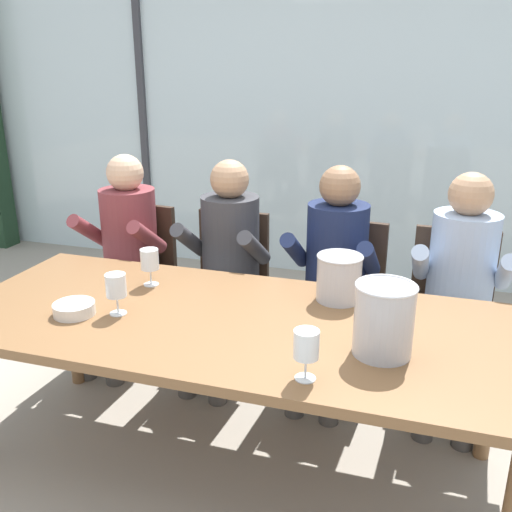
{
  "coord_description": "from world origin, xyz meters",
  "views": [
    {
      "loc": [
        0.71,
        -1.92,
        1.69
      ],
      "look_at": [
        0.0,
        0.35,
        0.87
      ],
      "focal_mm": 38.98,
      "sensor_mm": 36.0,
      "label": 1
    }
  ],
  "objects_px": {
    "chair_right_of_center": "(451,303)",
    "dining_table": "(231,332)",
    "chair_center": "(342,291)",
    "ice_bucket_primary": "(384,319)",
    "chair_left_of_center": "(228,278)",
    "wine_glass_by_left_taster": "(150,261)",
    "chair_near_curtain": "(137,267)",
    "wine_glass_near_bucket": "(116,287)",
    "ice_bucket_secondary": "(339,277)",
    "wine_glass_center_pour": "(306,347)",
    "person_maroon_top": "(123,246)",
    "tasting_bowl": "(74,309)",
    "person_navy_polo": "(333,267)",
    "person_charcoal_jacket": "(225,256)",
    "person_pale_blue_shirt": "(460,281)"
  },
  "relations": [
    {
      "from": "chair_right_of_center",
      "to": "dining_table",
      "type": "bearing_deg",
      "value": -134.06
    },
    {
      "from": "chair_center",
      "to": "ice_bucket_primary",
      "type": "height_order",
      "value": "ice_bucket_primary"
    },
    {
      "from": "chair_left_of_center",
      "to": "wine_glass_by_left_taster",
      "type": "relative_size",
      "value": 5.16
    },
    {
      "from": "chair_near_curtain",
      "to": "wine_glass_by_left_taster",
      "type": "distance_m",
      "value": 0.86
    },
    {
      "from": "dining_table",
      "to": "chair_near_curtain",
      "type": "height_order",
      "value": "chair_near_curtain"
    },
    {
      "from": "chair_left_of_center",
      "to": "wine_glass_near_bucket",
      "type": "relative_size",
      "value": 5.16
    },
    {
      "from": "dining_table",
      "to": "ice_bucket_secondary",
      "type": "bearing_deg",
      "value": 39.01
    },
    {
      "from": "dining_table",
      "to": "wine_glass_center_pour",
      "type": "relative_size",
      "value": 13.36
    },
    {
      "from": "person_maroon_top",
      "to": "wine_glass_center_pour",
      "type": "xyz_separation_m",
      "value": [
        1.33,
        -1.13,
        0.14
      ]
    },
    {
      "from": "tasting_bowl",
      "to": "wine_glass_by_left_taster",
      "type": "bearing_deg",
      "value": 68.97
    },
    {
      "from": "chair_right_of_center",
      "to": "person_navy_polo",
      "type": "relative_size",
      "value": 0.74
    },
    {
      "from": "chair_center",
      "to": "wine_glass_near_bucket",
      "type": "height_order",
      "value": "chair_center"
    },
    {
      "from": "tasting_bowl",
      "to": "chair_right_of_center",
      "type": "bearing_deg",
      "value": 34.78
    },
    {
      "from": "person_charcoal_jacket",
      "to": "tasting_bowl",
      "type": "bearing_deg",
      "value": -104.86
    },
    {
      "from": "dining_table",
      "to": "chair_right_of_center",
      "type": "height_order",
      "value": "chair_right_of_center"
    },
    {
      "from": "chair_left_of_center",
      "to": "person_maroon_top",
      "type": "bearing_deg",
      "value": -169.07
    },
    {
      "from": "person_maroon_top",
      "to": "person_charcoal_jacket",
      "type": "distance_m",
      "value": 0.63
    },
    {
      "from": "chair_near_curtain",
      "to": "wine_glass_center_pour",
      "type": "xyz_separation_m",
      "value": [
        1.32,
        -1.25,
        0.31
      ]
    },
    {
      "from": "chair_near_curtain",
      "to": "chair_left_of_center",
      "type": "height_order",
      "value": "same"
    },
    {
      "from": "dining_table",
      "to": "person_pale_blue_shirt",
      "type": "bearing_deg",
      "value": 40.06
    },
    {
      "from": "person_maroon_top",
      "to": "person_pale_blue_shirt",
      "type": "relative_size",
      "value": 1.0
    },
    {
      "from": "person_maroon_top",
      "to": "wine_glass_by_left_taster",
      "type": "height_order",
      "value": "person_maroon_top"
    },
    {
      "from": "ice_bucket_secondary",
      "to": "tasting_bowl",
      "type": "xyz_separation_m",
      "value": [
        -1.01,
        -0.47,
        -0.08
      ]
    },
    {
      "from": "person_navy_polo",
      "to": "ice_bucket_primary",
      "type": "bearing_deg",
      "value": -65.77
    },
    {
      "from": "ice_bucket_secondary",
      "to": "dining_table",
      "type": "bearing_deg",
      "value": -140.99
    },
    {
      "from": "chair_center",
      "to": "chair_right_of_center",
      "type": "xyz_separation_m",
      "value": [
        0.56,
        0.0,
        0.0
      ]
    },
    {
      "from": "chair_near_curtain",
      "to": "ice_bucket_primary",
      "type": "height_order",
      "value": "ice_bucket_primary"
    },
    {
      "from": "person_navy_polo",
      "to": "chair_near_curtain",
      "type": "bearing_deg",
      "value": 178.14
    },
    {
      "from": "wine_glass_by_left_taster",
      "to": "dining_table",
      "type": "bearing_deg",
      "value": -25.62
    },
    {
      "from": "person_pale_blue_shirt",
      "to": "ice_bucket_secondary",
      "type": "xyz_separation_m",
      "value": [
        -0.52,
        -0.45,
        0.13
      ]
    },
    {
      "from": "person_maroon_top",
      "to": "tasting_bowl",
      "type": "distance_m",
      "value": 0.98
    },
    {
      "from": "chair_right_of_center",
      "to": "tasting_bowl",
      "type": "xyz_separation_m",
      "value": [
        -1.51,
        -1.05,
        0.22
      ]
    },
    {
      "from": "ice_bucket_primary",
      "to": "wine_glass_by_left_taster",
      "type": "bearing_deg",
      "value": 162.55
    },
    {
      "from": "tasting_bowl",
      "to": "wine_glass_center_pour",
      "type": "bearing_deg",
      "value": -11.3
    },
    {
      "from": "person_pale_blue_shirt",
      "to": "wine_glass_center_pour",
      "type": "xyz_separation_m",
      "value": [
        -0.52,
        -1.13,
        0.14
      ]
    },
    {
      "from": "person_navy_polo",
      "to": "tasting_bowl",
      "type": "bearing_deg",
      "value": -130.65
    },
    {
      "from": "chair_center",
      "to": "chair_right_of_center",
      "type": "relative_size",
      "value": 1.0
    },
    {
      "from": "ice_bucket_primary",
      "to": "chair_right_of_center",
      "type": "bearing_deg",
      "value": 74.67
    },
    {
      "from": "ice_bucket_secondary",
      "to": "wine_glass_center_pour",
      "type": "distance_m",
      "value": 0.67
    },
    {
      "from": "chair_near_curtain",
      "to": "person_navy_polo",
      "type": "height_order",
      "value": "person_navy_polo"
    },
    {
      "from": "wine_glass_by_left_taster",
      "to": "wine_glass_near_bucket",
      "type": "distance_m",
      "value": 0.33
    },
    {
      "from": "ice_bucket_secondary",
      "to": "wine_glass_center_pour",
      "type": "xyz_separation_m",
      "value": [
        0.0,
        -0.67,
        0.01
      ]
    },
    {
      "from": "dining_table",
      "to": "person_charcoal_jacket",
      "type": "bearing_deg",
      "value": 111.91
    },
    {
      "from": "dining_table",
      "to": "chair_near_curtain",
      "type": "xyz_separation_m",
      "value": [
        -0.93,
        0.89,
        -0.13
      ]
    },
    {
      "from": "chair_right_of_center",
      "to": "person_maroon_top",
      "type": "height_order",
      "value": "person_maroon_top"
    },
    {
      "from": "ice_bucket_secondary",
      "to": "wine_glass_by_left_taster",
      "type": "relative_size",
      "value": 1.18
    },
    {
      "from": "chair_near_curtain",
      "to": "person_maroon_top",
      "type": "xyz_separation_m",
      "value": [
        -0.01,
        -0.12,
        0.17
      ]
    },
    {
      "from": "person_pale_blue_shirt",
      "to": "wine_glass_near_bucket",
      "type": "bearing_deg",
      "value": -144.81
    },
    {
      "from": "chair_right_of_center",
      "to": "ice_bucket_secondary",
      "type": "xyz_separation_m",
      "value": [
        -0.5,
        -0.58,
        0.3
      ]
    },
    {
      "from": "ice_bucket_primary",
      "to": "ice_bucket_secondary",
      "type": "height_order",
      "value": "ice_bucket_primary"
    }
  ]
}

